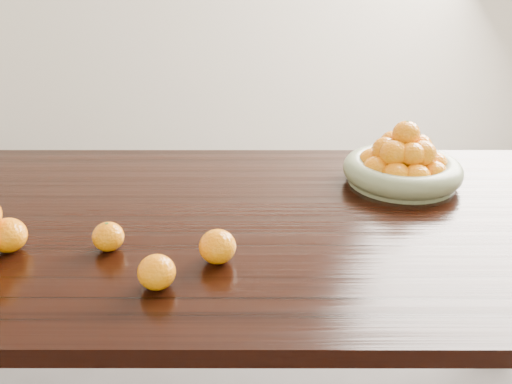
{
  "coord_description": "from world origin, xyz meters",
  "views": [
    {
      "loc": [
        0.04,
        -1.27,
        1.39
      ],
      "look_at": [
        0.03,
        -0.02,
        0.83
      ],
      "focal_mm": 40.0,
      "sensor_mm": 36.0,
      "label": 1
    }
  ],
  "objects": [
    {
      "name": "loose_orange_0",
      "position": [
        -0.29,
        -0.16,
        0.78
      ],
      "size": [
        0.07,
        0.07,
        0.07
      ],
      "primitive_type": "ellipsoid",
      "color": "orange",
      "rests_on": "dining_table"
    },
    {
      "name": "fruit_bowl",
      "position": [
        0.45,
        0.23,
        0.8
      ],
      "size": [
        0.33,
        0.33,
        0.18
      ],
      "rotation": [
        0.0,
        0.0,
        -0.16
      ],
      "color": "#6F7757",
      "rests_on": "dining_table"
    },
    {
      "name": "loose_orange_1",
      "position": [
        -0.16,
        -0.31,
        0.79
      ],
      "size": [
        0.08,
        0.08,
        0.07
      ],
      "primitive_type": "ellipsoid",
      "color": "orange",
      "rests_on": "dining_table"
    },
    {
      "name": "dining_table",
      "position": [
        0.0,
        0.0,
        0.66
      ],
      "size": [
        2.0,
        1.0,
        0.75
      ],
      "color": "black",
      "rests_on": "ground"
    },
    {
      "name": "loose_orange_2",
      "position": [
        -0.05,
        -0.21,
        0.79
      ],
      "size": [
        0.08,
        0.08,
        0.07
      ],
      "primitive_type": "ellipsoid",
      "color": "orange",
      "rests_on": "dining_table"
    }
  ]
}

